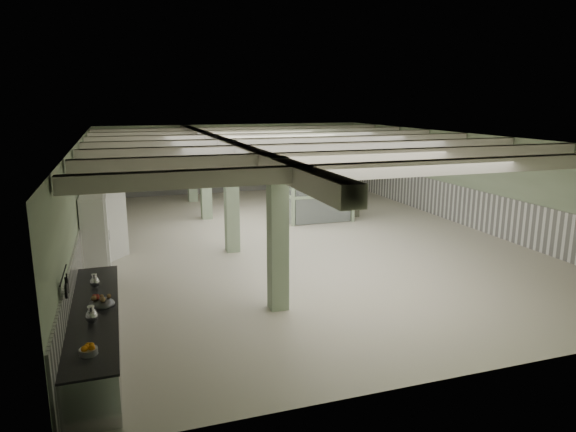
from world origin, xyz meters
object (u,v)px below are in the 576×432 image
object	(u,v)px
guard_booth	(314,181)
filing_cabinet	(354,199)
walkin_cooler	(96,229)
prep_counter	(95,331)

from	to	relation	value
guard_booth	filing_cabinet	world-z (taller)	guard_booth
walkin_cooler	filing_cabinet	world-z (taller)	walkin_cooler
filing_cabinet	guard_booth	bearing A→B (deg)	-161.90
filing_cabinet	walkin_cooler	bearing A→B (deg)	-138.18
walkin_cooler	guard_booth	bearing A→B (deg)	25.77
prep_counter	walkin_cooler	xyz separation A→B (m)	(-0.08, 5.60, 0.71)
walkin_cooler	guard_booth	size ratio (longest dim) A/B	0.90
guard_booth	filing_cabinet	size ratio (longest dim) A/B	1.98
prep_counter	walkin_cooler	size ratio (longest dim) A/B	2.10
guard_booth	prep_counter	bearing A→B (deg)	-130.09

